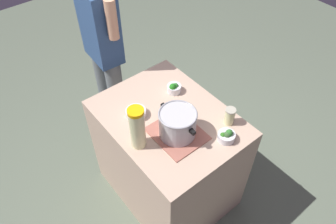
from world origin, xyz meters
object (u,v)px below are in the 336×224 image
(broccoli_bowl_front, at_px, (136,112))
(mason_jar, at_px, (230,116))
(lemonade_pitcher, at_px, (137,128))
(broccoli_bowl_back, at_px, (226,136))
(broccoli_bowl_center, at_px, (174,88))
(person_cook, at_px, (104,54))
(cooking_pot, at_px, (178,123))

(broccoli_bowl_front, bearing_deg, mason_jar, -135.21)
(mason_jar, xyz_separation_m, broccoli_bowl_front, (0.44, 0.44, -0.03))
(lemonade_pitcher, relative_size, broccoli_bowl_back, 2.73)
(broccoli_bowl_front, relative_size, broccoli_bowl_back, 1.24)
(broccoli_bowl_center, distance_m, person_cook, 0.71)
(cooking_pot, distance_m, person_cook, 1.02)
(broccoli_bowl_back, bearing_deg, person_cook, 6.73)
(cooking_pot, bearing_deg, broccoli_bowl_back, -136.87)
(lemonade_pitcher, xyz_separation_m, broccoli_bowl_front, (0.22, -0.13, -0.13))
(lemonade_pitcher, distance_m, broccoli_bowl_center, 0.55)
(person_cook, bearing_deg, broccoli_bowl_front, 165.83)
(lemonade_pitcher, distance_m, broccoli_bowl_front, 0.28)
(broccoli_bowl_center, xyz_separation_m, person_cook, (0.69, 0.17, -0.01))
(mason_jar, bearing_deg, lemonade_pitcher, 68.24)
(mason_jar, relative_size, broccoli_bowl_center, 1.18)
(mason_jar, distance_m, broccoli_bowl_front, 0.63)
(cooking_pot, height_order, broccoli_bowl_front, cooking_pot)
(mason_jar, xyz_separation_m, broccoli_bowl_back, (-0.09, 0.12, -0.03))
(broccoli_bowl_center, bearing_deg, broccoli_bowl_front, 92.89)
(mason_jar, bearing_deg, person_cook, 12.92)
(cooking_pot, height_order, broccoli_bowl_center, cooking_pot)
(broccoli_bowl_front, bearing_deg, cooking_pot, -160.23)
(lemonade_pitcher, bearing_deg, broccoli_bowl_front, -31.04)
(lemonade_pitcher, distance_m, broccoli_bowl_back, 0.57)
(lemonade_pitcher, height_order, broccoli_bowl_center, lemonade_pitcher)
(broccoli_bowl_center, bearing_deg, person_cook, 14.10)
(cooking_pot, xyz_separation_m, broccoli_bowl_back, (-0.23, -0.21, -0.07))
(cooking_pot, bearing_deg, mason_jar, -112.70)
(cooking_pot, relative_size, broccoli_bowl_front, 2.23)
(lemonade_pitcher, relative_size, broccoli_bowl_front, 2.20)
(broccoli_bowl_front, xyz_separation_m, person_cook, (0.70, -0.18, -0.00))
(lemonade_pitcher, xyz_separation_m, broccoli_bowl_center, (0.23, -0.48, -0.12))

